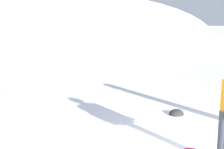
# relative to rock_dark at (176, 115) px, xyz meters

# --- Properties ---
(ridge_peak_main) EXTENTS (41.73, 37.55, 11.65)m
(ridge_peak_main) POSITION_rel_rock_dark_xyz_m (9.25, 30.60, 0.00)
(ridge_peak_main) COLOR white
(ridge_peak_main) RESTS_ON ground
(rock_dark) EXTENTS (0.37, 0.32, 0.26)m
(rock_dark) POSITION_rel_rock_dark_xyz_m (0.00, 0.00, 0.00)
(rock_dark) COLOR #282628
(rock_dark) RESTS_ON ground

